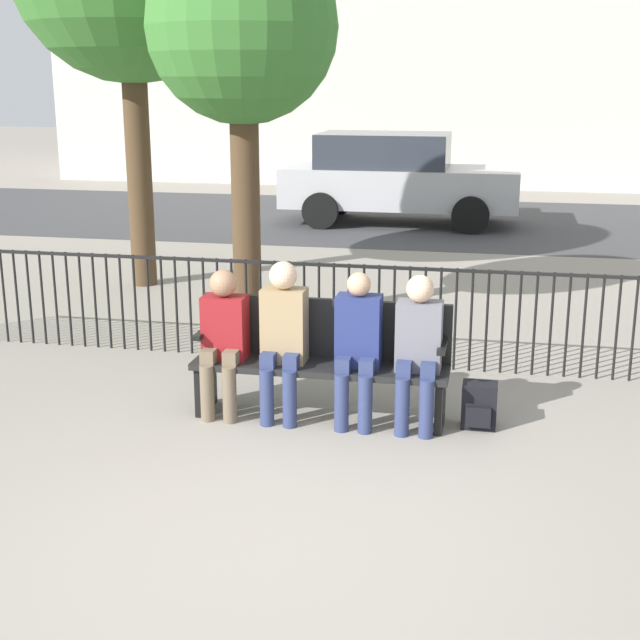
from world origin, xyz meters
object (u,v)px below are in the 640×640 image
Objects in this scene: seated_person_3 at (418,344)px; tree_0 at (242,32)px; seated_person_0 at (223,334)px; seated_person_2 at (358,342)px; seated_person_1 at (283,332)px; park_bench at (322,354)px; parked_car_0 at (396,177)px; backpack at (479,406)px.

tree_0 reaches higher than seated_person_3.
tree_0 reaches higher than seated_person_0.
seated_person_1 is at bearing 179.70° from seated_person_2.
park_bench is 1.68× the size of seated_person_2.
parked_car_0 is (-1.35, 9.76, 0.18)m from seated_person_3.
seated_person_1 reaches higher than seated_person_2.
seated_person_3 reaches higher than park_bench.
park_bench is 1.27m from backpack.
seated_person_1 is 1.04m from seated_person_3.
seated_person_0 is at bearing -179.91° from seated_person_2.
parked_car_0 is at bearing 93.49° from park_bench.
park_bench is 1.68× the size of seated_person_3.
seated_person_0 is at bearing -176.75° from backpack.
parked_car_0 reaches higher than seated_person_3.
seated_person_1 is (0.48, 0.00, 0.04)m from seated_person_0.
park_bench is 0.36m from seated_person_2.
seated_person_1 is 1.60m from backpack.
backpack is (1.99, 0.11, -0.48)m from seated_person_0.
seated_person_0 is 0.93× the size of seated_person_1.
seated_person_2 is 1.00× the size of seated_person_3.
seated_person_1 is 1.05× the size of seated_person_2.
seated_person_2 is at bearing -173.16° from backpack.
park_bench is at bearing 156.38° from seated_person_2.
seated_person_3 reaches higher than backpack.
tree_0 reaches higher than backpack.
seated_person_2 is 9.80m from parked_car_0.
parked_car_0 is at bearing 91.80° from seated_person_1.
seated_person_3 reaches higher than seated_person_0.
seated_person_1 is 0.31× the size of tree_0.
park_bench is 1.71× the size of seated_person_0.
seated_person_0 is 1.06m from seated_person_2.
parked_car_0 is (-1.82, 9.65, 0.67)m from backpack.
park_bench is 0.37m from seated_person_1.
backpack is at bearing -44.67° from tree_0.
parked_car_0 is at bearing 100.65° from backpack.
parked_car_0 reaches higher than seated_person_0.
seated_person_1 is 0.30× the size of parked_car_0.
seated_person_2 is at bearing -58.31° from tree_0.
seated_person_2 is at bearing -23.62° from park_bench.
park_bench is at bearing -86.51° from parked_car_0.
seated_person_1 is (-0.28, -0.13, 0.20)m from park_bench.
seated_person_3 is at bearing -0.18° from seated_person_1.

